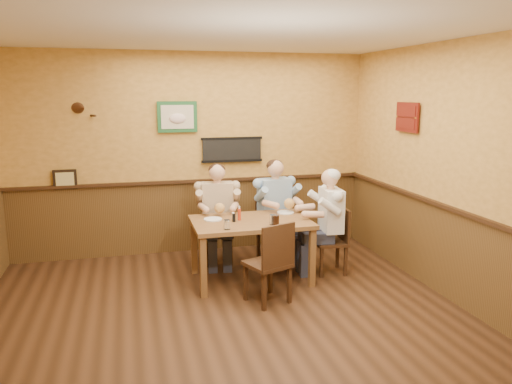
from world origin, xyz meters
TOP-DOWN VIEW (x-y plane):
  - room at (0.13, 0.17)m, footprint 5.02×5.03m
  - dining_table at (0.51, 1.15)m, footprint 1.40×0.90m
  - chair_back_left at (0.23, 1.87)m, footprint 0.43×0.43m
  - chair_back_right at (1.00, 1.82)m, footprint 0.46×0.46m
  - chair_right_end at (1.53, 1.15)m, footprint 0.42×0.42m
  - chair_near_side at (0.52, 0.47)m, footprint 0.54×0.54m
  - diner_tan_shirt at (0.23, 1.87)m, footprint 0.61×0.61m
  - diner_blue_polo at (1.00, 1.82)m, footprint 0.66×0.66m
  - diner_white_elder at (1.53, 1.15)m, footprint 0.59×0.59m
  - water_glass_left at (0.15, 0.82)m, footprint 0.08×0.08m
  - water_glass_mid at (0.70, 0.89)m, footprint 0.09×0.09m
  - cola_tumbler at (0.73, 0.87)m, footprint 0.11×0.11m
  - hot_sauce_bottle at (0.37, 1.18)m, footprint 0.05×0.05m
  - salt_shaker at (0.31, 1.25)m, footprint 0.03×0.03m
  - pepper_shaker at (0.29, 1.13)m, footprint 0.05×0.05m
  - plate_far_left at (0.07, 1.28)m, footprint 0.28×0.28m
  - plate_far_right at (1.02, 1.39)m, footprint 0.23×0.23m

SIDE VIEW (x-z plane):
  - chair_right_end at x=1.53m, z-range 0.00..0.83m
  - chair_back_left at x=0.23m, z-range 0.00..0.84m
  - chair_back_right at x=1.00m, z-range 0.00..0.87m
  - chair_near_side at x=0.52m, z-range 0.00..0.91m
  - diner_white_elder at x=1.53m, z-range 0.00..1.19m
  - diner_tan_shirt at x=0.23m, z-range 0.00..1.20m
  - diner_blue_polo at x=1.00m, z-range 0.00..1.24m
  - dining_table at x=0.51m, z-range 0.28..1.03m
  - plate_far_right at x=1.02m, z-range 0.75..0.76m
  - plate_far_left at x=0.07m, z-range 0.75..0.76m
  - salt_shaker at x=0.31m, z-range 0.75..0.83m
  - pepper_shaker at x=0.29m, z-range 0.75..0.85m
  - water_glass_left at x=0.15m, z-range 0.75..0.86m
  - cola_tumbler at x=0.73m, z-range 0.75..0.86m
  - water_glass_mid at x=0.70m, z-range 0.75..0.87m
  - hot_sauce_bottle at x=0.37m, z-range 0.75..0.91m
  - room at x=0.13m, z-range 0.28..3.09m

